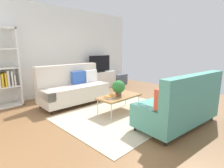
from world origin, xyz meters
TOP-DOWN VIEW (x-y plane):
  - ground_plane at (0.00, 0.00)m, footprint 7.68×7.68m
  - wall_far at (0.00, 2.80)m, footprint 6.40×0.12m
  - area_rug at (0.05, -0.16)m, footprint 2.90×2.20m
  - couch_beige at (-0.28, 1.46)m, footprint 1.93×0.90m
  - couch_green at (0.38, -1.38)m, footprint 1.98×1.05m
  - coffee_table at (0.10, 0.04)m, footprint 1.10×0.56m
  - tv_console at (1.58, 2.46)m, footprint 1.40×0.44m
  - tv at (1.58, 2.44)m, footprint 1.00×0.20m
  - storage_trunk at (2.68, 2.36)m, footprint 0.52×0.40m
  - potted_plant at (0.08, 0.04)m, footprint 0.31×0.31m
  - table_book_0 at (-0.19, 0.05)m, footprint 0.27×0.22m
  - table_book_1 at (-0.19, 0.05)m, footprint 0.24×0.18m
  - vase_0 at (1.00, 2.51)m, footprint 0.12×0.12m
  - bottle_0 at (1.17, 2.42)m, footprint 0.05×0.05m
  - bottle_1 at (1.28, 2.42)m, footprint 0.05×0.05m
  - bottle_2 at (1.38, 2.42)m, footprint 0.05×0.05m

SIDE VIEW (x-z plane):
  - ground_plane at x=0.00m, z-range 0.00..0.00m
  - area_rug at x=0.05m, z-range 0.00..0.01m
  - storage_trunk at x=2.68m, z-range 0.00..0.44m
  - tv_console at x=1.58m, z-range 0.00..0.64m
  - coffee_table at x=0.10m, z-range 0.18..0.60m
  - table_book_0 at x=-0.19m, z-range 0.42..0.45m
  - couch_green at x=0.38m, z-range -0.11..0.99m
  - couch_beige at x=-0.28m, z-range -0.10..1.00m
  - table_book_1 at x=-0.19m, z-range 0.45..0.48m
  - potted_plant at x=0.08m, z-range 0.45..0.83m
  - vase_0 at x=1.00m, z-range 0.64..0.80m
  - bottle_1 at x=1.28m, z-range 0.64..0.82m
  - bottle_0 at x=1.17m, z-range 0.64..0.84m
  - bottle_2 at x=1.38m, z-range 0.64..0.86m
  - tv at x=1.58m, z-range 0.63..1.27m
  - wall_far at x=0.00m, z-range 0.00..2.90m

